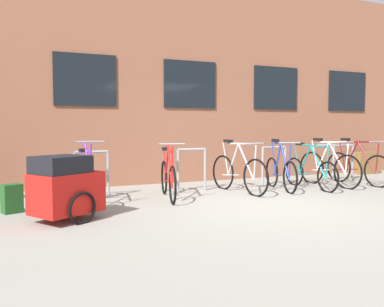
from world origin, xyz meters
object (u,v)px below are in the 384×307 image
at_px(bicycle_purple, 86,182).
at_px(backpack, 12,199).
at_px(bike_trailer, 65,187).
at_px(planter_box, 364,163).
at_px(bicycle_blue, 280,172).
at_px(bicycle_teal, 310,171).
at_px(bicycle_white, 329,168).
at_px(bicycle_red, 168,178).
at_px(bicycle_maroon, 357,167).
at_px(bicycle_silver, 238,172).

relative_size(bicycle_purple, backpack, 3.89).
height_order(bike_trailer, planter_box, bike_trailer).
bearing_deg(bicycle_blue, bicycle_teal, -8.93).
distance_m(bicycle_blue, bike_trailer, 4.58).
relative_size(bicycle_white, bicycle_red, 1.02).
height_order(bicycle_purple, bicycle_maroon, bicycle_purple).
relative_size(bicycle_red, backpack, 3.95).
distance_m(bicycle_silver, planter_box, 5.09).
distance_m(bicycle_white, backpack, 6.44).
distance_m(bicycle_purple, bicycle_teal, 4.66).
height_order(bicycle_red, bicycle_maroon, bicycle_maroon).
xyz_separation_m(bicycle_purple, bicycle_white, (5.29, 0.07, 0.02)).
xyz_separation_m(bicycle_silver, bicycle_teal, (1.65, -0.17, -0.03)).
distance_m(bicycle_teal, planter_box, 3.61).
bearing_deg(bicycle_purple, bicycle_white, 0.80).
xyz_separation_m(bicycle_maroon, bicycle_teal, (-1.42, -0.09, -0.03)).
height_order(bicycle_blue, bike_trailer, bicycle_blue).
bearing_deg(bike_trailer, bicycle_blue, 14.38).
height_order(bicycle_purple, bicycle_red, bicycle_purple).
xyz_separation_m(bicycle_purple, bicycle_red, (1.48, 0.02, -0.01)).
height_order(bicycle_purple, planter_box, bicycle_purple).
relative_size(bicycle_blue, bicycle_maroon, 0.88).
height_order(bicycle_white, bike_trailer, bicycle_white).
height_order(bicycle_silver, bicycle_blue, bicycle_blue).
relative_size(bicycle_purple, bicycle_white, 0.96).
relative_size(bicycle_blue, backpack, 3.61).
relative_size(bike_trailer, planter_box, 2.01).
bearing_deg(bicycle_silver, backpack, -175.68).
bearing_deg(bicycle_maroon, bicycle_red, -179.98).
bearing_deg(bicycle_silver, bicycle_purple, -178.10).
distance_m(bicycle_red, bicycle_teal, 3.18).
bearing_deg(bike_trailer, bicycle_maroon, 9.72).
relative_size(bicycle_maroon, planter_box, 2.57).
xyz_separation_m(bike_trailer, backpack, (-0.69, 0.88, -0.26)).
bearing_deg(bicycle_maroon, planter_box, 40.14).
height_order(bicycle_maroon, planter_box, bicycle_maroon).
xyz_separation_m(bicycle_red, bicycle_teal, (3.18, -0.09, -0.01)).
distance_m(bike_trailer, backpack, 1.15).
bearing_deg(bicycle_teal, bicycle_red, 178.42).
relative_size(backpack, planter_box, 0.63).
height_order(bicycle_red, bike_trailer, bicycle_red).
xyz_separation_m(bicycle_red, bicycle_silver, (1.53, 0.08, 0.02)).
distance_m(bicycle_white, bike_trailer, 5.87).
xyz_separation_m(bicycle_purple, planter_box, (7.88, 1.55, -0.08)).
distance_m(bicycle_red, bike_trailer, 2.24).
bearing_deg(backpack, planter_box, -9.04).
bearing_deg(bicycle_maroon, bicycle_silver, 178.54).
xyz_separation_m(bicycle_purple, bicycle_maroon, (6.07, 0.02, 0.01)).
height_order(bicycle_purple, backpack, bicycle_purple).
height_order(bicycle_white, planter_box, bicycle_white).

